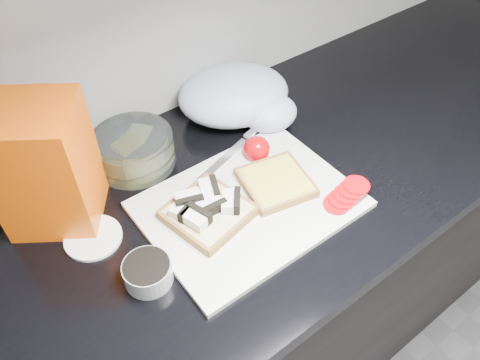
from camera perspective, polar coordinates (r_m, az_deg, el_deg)
name	(u,v)px	position (r m, az deg, el deg)	size (l,w,h in m)	color
base_cabinet	(215,317)	(1.32, -3.08, -16.35)	(3.50, 0.60, 0.86)	black
countertop	(206,208)	(0.94, -4.13, -3.47)	(3.50, 0.64, 0.04)	black
cutting_board	(249,204)	(0.91, 1.13, -3.00)	(0.40, 0.30, 0.01)	silver
bread_left	(207,210)	(0.88, -4.08, -3.71)	(0.17, 0.17, 0.04)	beige
bread_right	(276,182)	(0.94, 4.39, -0.28)	(0.16, 0.16, 0.02)	beige
tomato_slices	(347,195)	(0.93, 12.86, -1.77)	(0.12, 0.07, 0.02)	#B7040A
knife	(242,142)	(1.03, 0.28, 4.66)	(0.23, 0.08, 0.01)	silver
seed_tub	(148,272)	(0.82, -11.20, -10.89)	(0.08, 0.08, 0.04)	#919696
tub_lid	(93,238)	(0.91, -17.45, -6.71)	(0.11, 0.11, 0.01)	white
glass_bowl	(134,150)	(1.01, -12.83, 3.62)	(0.17, 0.17, 0.07)	silver
bread_bag	(44,166)	(0.89, -22.74, 1.54)	(0.16, 0.15, 0.25)	#E75103
steel_canister	(52,144)	(0.96, -21.98, 4.12)	(0.09, 0.09, 0.21)	#B4B5B9
grocery_bag	(239,97)	(1.10, -0.14, 10.09)	(0.31, 0.30, 0.11)	silver
whole_tomatoes	(257,149)	(0.99, 2.04, 3.78)	(0.06, 0.06, 0.06)	#B7040A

